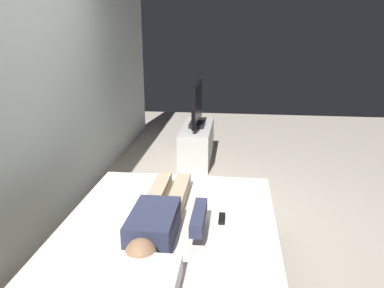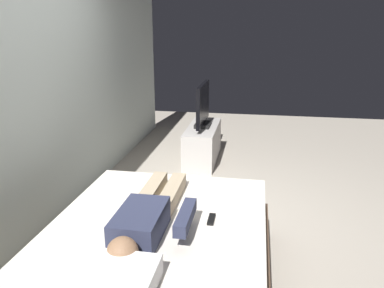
{
  "view_description": "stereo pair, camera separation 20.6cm",
  "coord_description": "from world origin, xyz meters",
  "px_view_note": "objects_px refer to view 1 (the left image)",
  "views": [
    {
      "loc": [
        -3.13,
        -0.2,
        1.83
      ],
      "look_at": [
        0.49,
        0.23,
        0.69
      ],
      "focal_mm": 35.47,
      "sensor_mm": 36.0,
      "label": 1
    },
    {
      "loc": [
        -3.1,
        -0.4,
        1.83
      ],
      "look_at": [
        0.49,
        0.23,
        0.69
      ],
      "focal_mm": 35.47,
      "sensor_mm": 36.0,
      "label": 2
    }
  ],
  "objects_px": {
    "remote": "(222,218)",
    "bed": "(168,266)",
    "person": "(160,216)",
    "tv_stand": "(197,143)",
    "tv": "(197,106)"
  },
  "relations": [
    {
      "from": "remote",
      "to": "bed",
      "type": "bearing_deg",
      "value": 116.84
    },
    {
      "from": "person",
      "to": "tv_stand",
      "type": "height_order",
      "value": "person"
    },
    {
      "from": "bed",
      "to": "tv",
      "type": "bearing_deg",
      "value": 1.99
    },
    {
      "from": "tv_stand",
      "to": "tv",
      "type": "xyz_separation_m",
      "value": [
        0.0,
        -0.0,
        0.53
      ]
    },
    {
      "from": "remote",
      "to": "tv",
      "type": "xyz_separation_m",
      "value": [
        2.69,
        0.46,
        0.24
      ]
    },
    {
      "from": "bed",
      "to": "tv_stand",
      "type": "height_order",
      "value": "bed"
    },
    {
      "from": "person",
      "to": "tv",
      "type": "relative_size",
      "value": 1.43
    },
    {
      "from": "tv",
      "to": "tv_stand",
      "type": "bearing_deg",
      "value": 90.0
    },
    {
      "from": "remote",
      "to": "tv_stand",
      "type": "height_order",
      "value": "remote"
    },
    {
      "from": "tv_stand",
      "to": "bed",
      "type": "bearing_deg",
      "value": -178.01
    },
    {
      "from": "person",
      "to": "tv",
      "type": "xyz_separation_m",
      "value": [
        2.84,
        0.05,
        0.16
      ]
    },
    {
      "from": "tv_stand",
      "to": "person",
      "type": "bearing_deg",
      "value": -178.98
    },
    {
      "from": "person",
      "to": "remote",
      "type": "xyz_separation_m",
      "value": [
        0.15,
        -0.4,
        -0.07
      ]
    },
    {
      "from": "bed",
      "to": "person",
      "type": "relative_size",
      "value": 1.6
    },
    {
      "from": "person",
      "to": "bed",
      "type": "bearing_deg",
      "value": -120.47
    }
  ]
}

